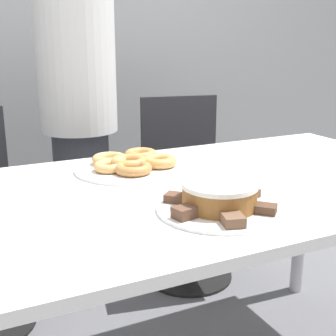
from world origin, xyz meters
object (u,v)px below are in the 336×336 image
person_standing (79,116)px  plate_donuts (129,168)px  office_chair_right (186,193)px  frosted_cake (219,195)px  plate_cake (219,209)px

person_standing → plate_donuts: (-0.01, -0.63, -0.08)m
office_chair_right → plate_donuts: bearing=-121.3°
frosted_cake → plate_donuts: bearing=98.6°
plate_cake → plate_donuts: bearing=98.6°
person_standing → office_chair_right: person_standing is taller
office_chair_right → frosted_cake: (-0.45, -1.02, 0.38)m
office_chair_right → frosted_cake: size_ratio=4.66×
plate_cake → frosted_cake: (0.00, 0.00, 0.04)m
office_chair_right → plate_cake: (-0.45, -1.02, 0.34)m
person_standing → plate_cake: person_standing is taller
person_standing → plate_cake: (0.06, -1.09, -0.08)m
person_standing → office_chair_right: size_ratio=1.79×
office_chair_right → frosted_cake: 1.18m
plate_cake → frosted_cake: size_ratio=1.66×
office_chair_right → plate_cake: office_chair_right is taller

